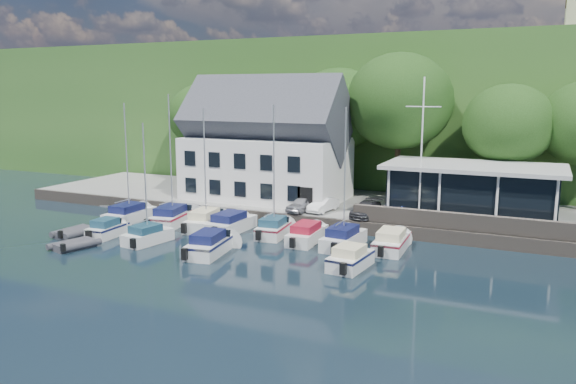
% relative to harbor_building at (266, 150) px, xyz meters
% --- Properties ---
extents(ground, '(180.00, 180.00, 0.00)m').
position_rel_harbor_building_xyz_m(ground, '(7.00, -16.50, -5.35)').
color(ground, black).
rests_on(ground, ground).
extents(quay, '(60.00, 13.00, 1.00)m').
position_rel_harbor_building_xyz_m(quay, '(7.00, 1.00, -4.85)').
color(quay, gray).
rests_on(quay, ground).
extents(quay_face, '(60.00, 0.30, 1.00)m').
position_rel_harbor_building_xyz_m(quay_face, '(7.00, -5.50, -4.85)').
color(quay_face, '#5B5249').
rests_on(quay_face, ground).
extents(hillside, '(160.00, 75.00, 16.00)m').
position_rel_harbor_building_xyz_m(hillside, '(7.00, 45.50, 2.65)').
color(hillside, '#28511E').
rests_on(hillside, ground).
extents(field_patch, '(50.00, 30.00, 0.30)m').
position_rel_harbor_building_xyz_m(field_patch, '(15.00, 53.50, 10.80)').
color(field_patch, '#546331').
rests_on(field_patch, hillside).
extents(harbor_building, '(14.40, 8.20, 8.70)m').
position_rel_harbor_building_xyz_m(harbor_building, '(0.00, 0.00, 0.00)').
color(harbor_building, white).
rests_on(harbor_building, quay).
extents(club_pavilion, '(13.20, 7.20, 4.10)m').
position_rel_harbor_building_xyz_m(club_pavilion, '(18.00, -0.50, -2.30)').
color(club_pavilion, black).
rests_on(club_pavilion, quay).
extents(seawall, '(18.00, 0.50, 1.20)m').
position_rel_harbor_building_xyz_m(seawall, '(19.00, -5.10, -3.75)').
color(seawall, '#5B5249').
rests_on(seawall, quay).
extents(gangway, '(1.20, 6.00, 1.40)m').
position_rel_harbor_building_xyz_m(gangway, '(-9.50, -7.50, -5.35)').
color(gangway, silver).
rests_on(gangway, ground).
extents(car_silver, '(1.93, 3.68, 1.19)m').
position_rel_harbor_building_xyz_m(car_silver, '(5.27, -4.04, -3.75)').
color(car_silver, '#ADADB2').
rests_on(car_silver, quay).
extents(car_white, '(1.71, 3.57, 1.13)m').
position_rel_harbor_building_xyz_m(car_white, '(6.82, -3.41, -3.79)').
color(car_white, white).
rests_on(car_white, quay).
extents(car_dgrey, '(1.85, 4.09, 1.16)m').
position_rel_harbor_building_xyz_m(car_dgrey, '(10.53, -3.72, -3.77)').
color(car_dgrey, '#2B2C30').
rests_on(car_dgrey, quay).
extents(car_blue, '(2.12, 4.05, 1.32)m').
position_rel_harbor_building_xyz_m(car_blue, '(12.72, -3.04, -3.69)').
color(car_blue, '#304195').
rests_on(car_blue, quay).
extents(flagpole, '(2.55, 0.20, 10.64)m').
position_rel_harbor_building_xyz_m(flagpole, '(14.57, -3.59, 0.97)').
color(flagpole, white).
rests_on(flagpole, quay).
extents(tree_0, '(7.61, 7.61, 10.40)m').
position_rel_harbor_building_xyz_m(tree_0, '(-10.61, 6.26, 0.85)').
color(tree_0, '#183510').
rests_on(tree_0, quay).
extents(tree_1, '(7.99, 7.99, 10.93)m').
position_rel_harbor_building_xyz_m(tree_1, '(-4.43, 5.47, 1.11)').
color(tree_1, '#183510').
rests_on(tree_1, quay).
extents(tree_2, '(8.64, 8.64, 11.80)m').
position_rel_harbor_building_xyz_m(tree_2, '(4.73, 5.85, 1.55)').
color(tree_2, '#183510').
rests_on(tree_2, quay).
extents(tree_3, '(9.52, 9.52, 13.01)m').
position_rel_harbor_building_xyz_m(tree_3, '(10.79, 4.90, 2.16)').
color(tree_3, '#183510').
rests_on(tree_3, quay).
extents(tree_4, '(7.50, 7.50, 10.25)m').
position_rel_harbor_building_xyz_m(tree_4, '(19.94, 4.99, 0.77)').
color(tree_4, '#183510').
rests_on(tree_4, quay).
extents(boat_r1_0, '(2.21, 6.84, 9.36)m').
position_rel_harbor_building_xyz_m(boat_r1_0, '(-7.91, -9.43, -0.67)').
color(boat_r1_0, silver).
rests_on(boat_r1_0, ground).
extents(boat_r1_1, '(3.40, 7.39, 9.53)m').
position_rel_harbor_building_xyz_m(boat_r1_1, '(-4.12, -8.70, -0.59)').
color(boat_r1_1, silver).
rests_on(boat_r1_1, ground).
extents(boat_r1_2, '(2.76, 6.99, 9.53)m').
position_rel_harbor_building_xyz_m(boat_r1_2, '(-0.86, -8.81, -0.59)').
color(boat_r1_2, silver).
rests_on(boat_r1_2, ground).
extents(boat_r1_3, '(2.46, 6.83, 1.52)m').
position_rel_harbor_building_xyz_m(boat_r1_3, '(1.29, -8.69, -4.59)').
color(boat_r1_3, silver).
rests_on(boat_r1_3, ground).
extents(boat_r1_4, '(2.53, 5.68, 8.97)m').
position_rel_harbor_building_xyz_m(boat_r1_4, '(4.97, -8.67, -0.86)').
color(boat_r1_4, silver).
rests_on(boat_r1_4, ground).
extents(boat_r1_5, '(2.06, 6.41, 1.42)m').
position_rel_harbor_building_xyz_m(boat_r1_5, '(7.81, -9.10, -4.64)').
color(boat_r1_5, silver).
rests_on(boat_r1_5, ground).
extents(boat_r1_6, '(2.46, 6.45, 9.40)m').
position_rel_harbor_building_xyz_m(boat_r1_6, '(10.64, -9.37, -0.65)').
color(boat_r1_6, silver).
rests_on(boat_r1_6, ground).
extents(boat_r1_7, '(2.26, 6.46, 1.46)m').
position_rel_harbor_building_xyz_m(boat_r1_7, '(13.83, -8.67, -4.62)').
color(boat_r1_7, silver).
rests_on(boat_r1_7, ground).
extents(boat_r2_0, '(1.96, 4.80, 1.39)m').
position_rel_harbor_building_xyz_m(boat_r2_0, '(-6.21, -13.91, -4.65)').
color(boat_r2_0, silver).
rests_on(boat_r2_0, ground).
extents(boat_r2_1, '(2.71, 5.45, 8.32)m').
position_rel_harbor_building_xyz_m(boat_r2_1, '(-2.36, -14.10, -1.19)').
color(boat_r2_1, silver).
rests_on(boat_r2_1, ground).
extents(boat_r2_2, '(2.95, 6.69, 1.55)m').
position_rel_harbor_building_xyz_m(boat_r2_2, '(3.10, -14.49, -4.58)').
color(boat_r2_2, silver).
rests_on(boat_r2_2, ground).
extents(boat_r2_4, '(2.46, 5.19, 1.47)m').
position_rel_harbor_building_xyz_m(boat_r2_4, '(12.53, -13.60, -4.62)').
color(boat_r2_4, silver).
rests_on(boat_r2_4, ground).
extents(dinghy_0, '(2.19, 3.37, 0.75)m').
position_rel_harbor_building_xyz_m(dinghy_0, '(-8.56, -14.76, -4.97)').
color(dinghy_0, '#38383E').
rests_on(dinghy_0, ground).
extents(dinghy_1, '(2.61, 3.44, 0.71)m').
position_rel_harbor_building_xyz_m(dinghy_1, '(-6.05, -17.34, -4.99)').
color(dinghy_1, '#38383E').
rests_on(dinghy_1, ground).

